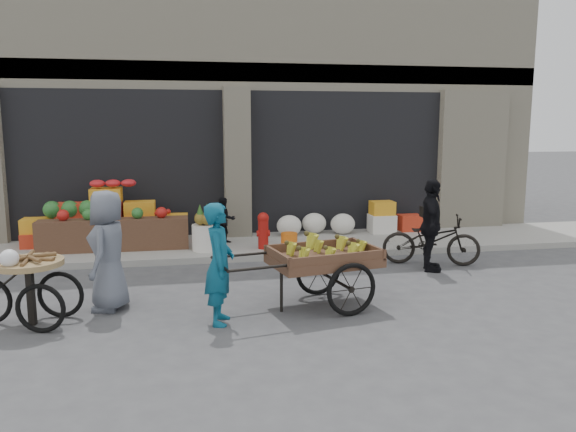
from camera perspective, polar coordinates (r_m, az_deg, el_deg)
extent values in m
plane|color=#424244|center=(7.52, -1.36, -10.14)|extent=(80.00, 80.00, 0.00)
cube|color=gray|center=(11.42, -4.64, -3.08)|extent=(18.00, 2.20, 0.12)
cube|color=beige|center=(15.28, -6.44, 12.99)|extent=(14.00, 6.00, 7.00)
cube|color=gray|center=(12.45, -5.48, 14.32)|extent=(14.00, 0.30, 0.40)
cube|color=black|center=(13.10, -16.49, 5.28)|extent=(4.40, 1.60, 3.10)
cube|color=black|center=(13.51, 4.96, 5.73)|extent=(4.40, 1.60, 3.10)
cube|color=beige|center=(12.23, -5.25, 5.36)|extent=(0.55, 0.80, 3.22)
cube|color=brown|center=(11.23, -17.26, -1.81)|extent=(2.80, 0.45, 0.60)
sphere|color=#1E5923|center=(11.75, -20.47, 0.67)|extent=(0.34, 0.34, 0.34)
cylinder|color=silver|center=(10.82, -8.35, -2.17)|extent=(0.52, 0.52, 0.50)
cylinder|color=#A5140F|center=(10.86, -2.53, -1.87)|extent=(0.20, 0.20, 0.56)
sphere|color=#A5140F|center=(10.80, -2.54, -0.21)|extent=(0.22, 0.22, 0.22)
cylinder|color=orange|center=(10.92, 0.11, -2.50)|extent=(0.32, 0.32, 0.30)
ellipsoid|color=silver|center=(12.22, 2.88, -0.90)|extent=(1.70, 0.60, 0.44)
imported|color=black|center=(11.39, -6.48, -0.45)|extent=(0.51, 0.43, 0.93)
cube|color=brown|center=(7.75, 3.67, -4.49)|extent=(1.59, 1.20, 0.13)
torus|color=black|center=(7.47, 6.46, -7.43)|extent=(0.72, 0.21, 0.72)
torus|color=black|center=(8.34, 3.10, -5.60)|extent=(0.72, 0.21, 0.72)
cylinder|color=black|center=(7.60, -0.67, -7.56)|extent=(0.05, 0.05, 0.59)
imported|color=#0D4F6B|center=(7.11, -6.98, -4.83)|extent=(0.46, 0.62, 1.55)
cylinder|color=#9E7F51|center=(7.69, -24.87, -4.36)|extent=(1.00, 1.00, 0.07)
cube|color=black|center=(7.79, -24.67, -7.22)|extent=(0.10, 0.10, 0.80)
torus|color=black|center=(7.47, -23.84, -8.59)|extent=(0.62, 0.19, 0.62)
torus|color=black|center=(7.95, -22.10, -7.40)|extent=(0.62, 0.19, 0.62)
imported|color=slate|center=(7.96, -17.80, -3.36)|extent=(0.67, 0.89, 1.64)
imported|color=black|center=(10.39, 14.34, -2.38)|extent=(1.82, 1.14, 0.90)
imported|color=black|center=(9.89, 14.33, -0.93)|extent=(0.68, 1.01, 1.59)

